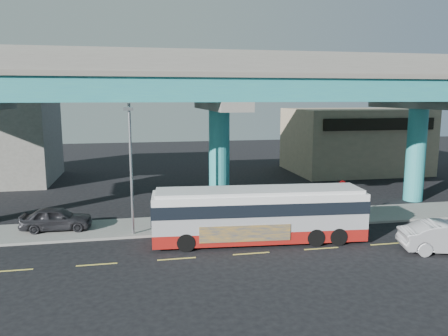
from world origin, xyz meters
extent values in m
plane|color=black|center=(0.00, 0.00, 0.00)|extent=(120.00, 120.00, 0.00)
cube|color=gray|center=(0.00, 5.50, 0.07)|extent=(70.00, 4.00, 0.15)
cube|color=#D8C64C|center=(-12.00, -0.30, 0.01)|extent=(2.00, 0.12, 0.01)
cube|color=#D8C64C|center=(-8.00, -0.30, 0.01)|extent=(2.00, 0.12, 0.01)
cube|color=#D8C64C|center=(-4.00, -0.30, 0.01)|extent=(2.00, 0.12, 0.01)
cube|color=#D8C64C|center=(0.00, -0.30, 0.01)|extent=(2.00, 0.12, 0.01)
cube|color=#D8C64C|center=(4.00, -0.30, 0.01)|extent=(2.00, 0.12, 0.01)
cube|color=#D8C64C|center=(8.00, -0.30, 0.01)|extent=(2.00, 0.12, 0.01)
cube|color=#D8C64C|center=(12.00, -0.30, 0.01)|extent=(2.00, 0.12, 0.01)
cylinder|color=teal|center=(0.00, 9.00, 3.70)|extent=(1.50, 1.50, 7.40)
cube|color=gray|center=(0.00, 9.00, 7.70)|extent=(2.00, 12.00, 0.60)
cube|color=gray|center=(0.00, 12.50, 8.60)|extent=(1.80, 5.00, 1.20)
cylinder|color=teal|center=(16.00, 9.00, 3.70)|extent=(1.50, 1.50, 7.40)
cube|color=gray|center=(16.00, 9.00, 7.70)|extent=(2.00, 12.00, 0.60)
cube|color=gray|center=(16.00, 12.50, 8.60)|extent=(1.80, 5.00, 1.20)
cube|color=teal|center=(0.00, 5.50, 8.70)|extent=(52.00, 5.00, 1.40)
cube|color=gray|center=(0.00, 5.50, 9.55)|extent=(52.00, 5.40, 0.30)
cube|color=gray|center=(0.00, 3.00, 10.10)|extent=(52.00, 0.25, 0.80)
cube|color=gray|center=(0.00, 8.00, 10.10)|extent=(52.00, 0.25, 0.80)
cube|color=teal|center=(0.00, 12.50, 9.90)|extent=(52.00, 5.00, 1.40)
cube|color=gray|center=(0.00, 12.50, 10.75)|extent=(52.00, 5.40, 0.30)
cube|color=gray|center=(0.00, 10.00, 11.30)|extent=(52.00, 0.25, 0.80)
cube|color=gray|center=(0.00, 15.00, 11.30)|extent=(52.00, 0.25, 0.80)
cube|color=tan|center=(18.00, 23.00, 3.50)|extent=(14.00, 10.00, 7.00)
cube|color=black|center=(18.00, 17.90, 5.60)|extent=(12.00, 0.25, 1.20)
cube|color=maroon|center=(0.92, 1.54, 0.55)|extent=(12.26, 3.51, 0.71)
cube|color=silver|center=(0.92, 1.54, 1.66)|extent=(12.26, 3.51, 1.51)
cube|color=black|center=(0.92, 1.54, 2.17)|extent=(12.33, 3.57, 0.71)
cube|color=silver|center=(0.92, 1.54, 2.72)|extent=(12.26, 3.51, 0.40)
cube|color=silver|center=(0.92, 1.54, 3.02)|extent=(11.85, 3.23, 0.20)
cube|color=black|center=(6.97, 1.06, 2.02)|extent=(0.24, 2.32, 1.21)
cube|color=black|center=(-5.13, 2.02, 2.02)|extent=(0.24, 2.32, 1.21)
cube|color=navy|center=(-0.19, 0.31, 0.93)|extent=(5.03, 0.45, 0.91)
cylinder|color=black|center=(-3.39, 0.72, 0.50)|extent=(1.03, 0.38, 1.01)
cylinder|color=black|center=(-3.21, 3.03, 0.50)|extent=(1.03, 0.38, 1.01)
cylinder|color=black|center=(3.85, 0.15, 0.50)|extent=(1.03, 0.38, 1.01)
cylinder|color=black|center=(4.03, 2.46, 0.50)|extent=(1.03, 0.38, 1.01)
cylinder|color=black|center=(5.15, 0.04, 0.50)|extent=(1.03, 0.38, 1.01)
cylinder|color=black|center=(5.34, 2.36, 0.50)|extent=(1.03, 0.38, 1.01)
imported|color=#A8A7AC|center=(10.46, -2.16, 0.83)|extent=(4.08, 5.83, 1.65)
imported|color=#29292D|center=(-10.88, 5.71, 0.87)|extent=(1.93, 4.32, 1.44)
cylinder|color=gray|center=(-6.22, 4.00, 4.04)|extent=(0.16, 0.16, 7.79)
cylinder|color=gray|center=(-6.22, 2.95, 7.73)|extent=(0.12, 2.11, 0.12)
cube|color=gray|center=(-6.22, 1.89, 7.68)|extent=(0.50, 0.70, 0.18)
cylinder|color=gray|center=(7.33, 4.20, 1.34)|extent=(0.06, 0.06, 2.39)
cylinder|color=#B20A0A|center=(7.33, 4.17, 2.48)|extent=(0.75, 0.39, 0.83)
camera|label=1|loc=(-5.79, -21.92, 8.30)|focal=35.00mm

